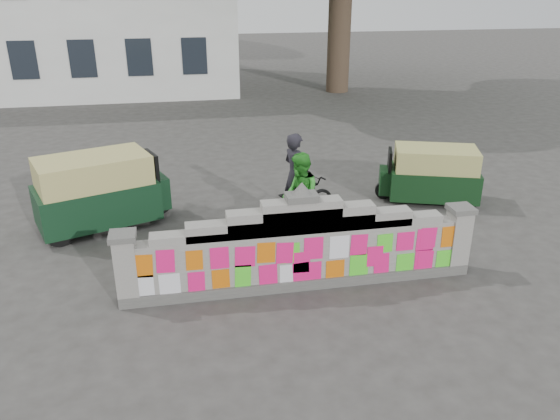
{
  "coord_description": "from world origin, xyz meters",
  "views": [
    {
      "loc": [
        -2.0,
        -8.43,
        5.17
      ],
      "look_at": [
        -0.18,
        1.0,
        1.1
      ],
      "focal_mm": 35.0,
      "sensor_mm": 36.0,
      "label": 1
    }
  ],
  "objects_px": {
    "cyclist_bike": "(295,202)",
    "rickshaw_left": "(99,190)",
    "rickshaw_right": "(431,174)",
    "cyclist_rider": "(295,186)",
    "pedestrian": "(300,196)"
  },
  "relations": [
    {
      "from": "rickshaw_right",
      "to": "cyclist_rider",
      "type": "bearing_deg",
      "value": 30.95
    },
    {
      "from": "rickshaw_left",
      "to": "rickshaw_right",
      "type": "bearing_deg",
      "value": -20.12
    },
    {
      "from": "cyclist_bike",
      "to": "cyclist_rider",
      "type": "distance_m",
      "value": 0.39
    },
    {
      "from": "cyclist_rider",
      "to": "cyclist_bike",
      "type": "bearing_deg",
      "value": -112.61
    },
    {
      "from": "rickshaw_right",
      "to": "pedestrian",
      "type": "bearing_deg",
      "value": 39.83
    },
    {
      "from": "pedestrian",
      "to": "rickshaw_right",
      "type": "distance_m",
      "value": 3.94
    },
    {
      "from": "cyclist_bike",
      "to": "rickshaw_left",
      "type": "distance_m",
      "value": 4.35
    },
    {
      "from": "rickshaw_left",
      "to": "cyclist_bike",
      "type": "bearing_deg",
      "value": -30.35
    },
    {
      "from": "cyclist_rider",
      "to": "pedestrian",
      "type": "relative_size",
      "value": 1.01
    },
    {
      "from": "cyclist_rider",
      "to": "rickshaw_left",
      "type": "xyz_separation_m",
      "value": [
        -4.28,
        0.76,
        -0.09
      ]
    },
    {
      "from": "cyclist_bike",
      "to": "rickshaw_right",
      "type": "height_order",
      "value": "rickshaw_right"
    },
    {
      "from": "rickshaw_left",
      "to": "rickshaw_right",
      "type": "xyz_separation_m",
      "value": [
        7.93,
        0.02,
        -0.14
      ]
    },
    {
      "from": "cyclist_rider",
      "to": "rickshaw_left",
      "type": "distance_m",
      "value": 4.35
    },
    {
      "from": "pedestrian",
      "to": "rickshaw_right",
      "type": "relative_size",
      "value": 0.73
    },
    {
      "from": "cyclist_rider",
      "to": "rickshaw_left",
      "type": "height_order",
      "value": "cyclist_rider"
    }
  ]
}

